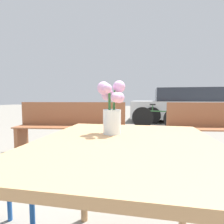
# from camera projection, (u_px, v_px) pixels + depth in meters

# --- Properties ---
(table_front) EXTENTS (0.89, 1.00, 0.73)m
(table_front) POSITION_uv_depth(u_px,v_px,m) (126.00, 162.00, 0.81)
(table_front) COLOR tan
(table_front) RESTS_ON ground_plane
(flower_vase) EXTENTS (0.15, 0.14, 0.29)m
(flower_vase) POSITION_uv_depth(u_px,v_px,m) (112.00, 109.00, 0.94)
(flower_vase) COLOR silver
(flower_vase) RESTS_ON table_front
(bench_near) EXTENTS (1.50, 0.62, 0.85)m
(bench_near) POSITION_uv_depth(u_px,v_px,m) (214.00, 127.00, 2.80)
(bench_near) COLOR brown
(bench_near) RESTS_ON ground_plane
(bench_middle) EXTENTS (1.87, 0.70, 0.85)m
(bench_middle) POSITION_uv_depth(u_px,v_px,m) (72.00, 124.00, 2.99)
(bench_middle) COLOR brown
(bench_middle) RESTS_ON ground_plane
(bicycle) EXTENTS (1.58, 0.44, 0.75)m
(bicycle) POSITION_uv_depth(u_px,v_px,m) (158.00, 118.00, 5.12)
(bicycle) COLOR black
(bicycle) RESTS_ON ground_plane
(parked_car) EXTENTS (4.25, 2.06, 1.30)m
(parked_car) POSITION_uv_depth(u_px,v_px,m) (186.00, 106.00, 6.85)
(parked_car) COLOR silver
(parked_car) RESTS_ON ground_plane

